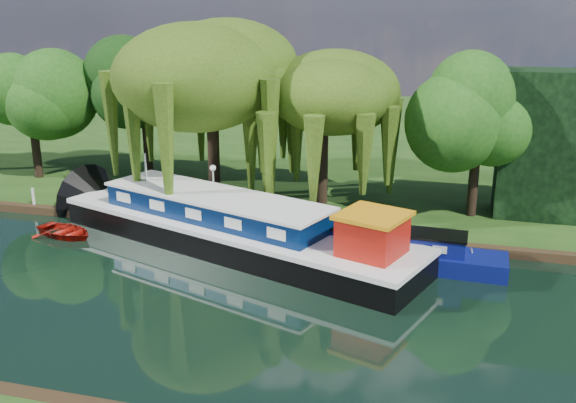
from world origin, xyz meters
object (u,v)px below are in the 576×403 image
(narrowboat, at_px, (369,248))
(red_dinghy, at_px, (66,236))
(white_cruiser, at_px, (472,269))
(dutch_barge, at_px, (235,228))

(narrowboat, relative_size, red_dinghy, 3.63)
(white_cruiser, bearing_deg, dutch_barge, 88.55)
(red_dinghy, bearing_deg, white_cruiser, -70.98)
(dutch_barge, height_order, white_cruiser, dutch_barge)
(white_cruiser, bearing_deg, red_dinghy, 89.94)
(dutch_barge, xyz_separation_m, white_cruiser, (11.51, 0.26, -1.05))
(dutch_barge, relative_size, white_cruiser, 9.65)
(narrowboat, bearing_deg, white_cruiser, 5.22)
(dutch_barge, bearing_deg, red_dinghy, -156.02)
(red_dinghy, xyz_separation_m, white_cruiser, (20.78, 0.98, 0.00))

